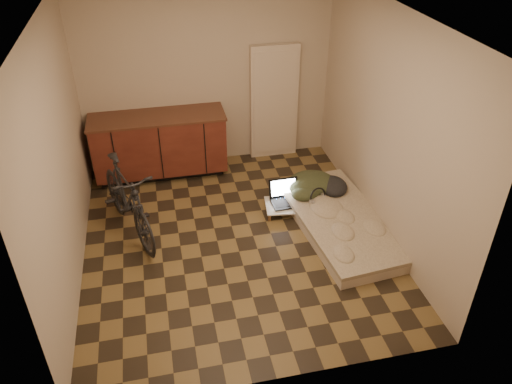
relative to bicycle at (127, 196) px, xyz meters
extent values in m
cube|color=brown|center=(1.20, -0.40, -0.52)|extent=(3.50, 4.00, 0.00)
cube|color=silver|center=(1.20, -0.40, 2.08)|extent=(3.50, 4.00, 0.00)
cube|color=#C8B39A|center=(1.20, 1.60, 0.78)|extent=(3.50, 0.00, 2.60)
cube|color=#C8B39A|center=(1.20, -2.40, 0.78)|extent=(3.50, 0.00, 2.60)
cube|color=#C8B39A|center=(-0.55, -0.40, 0.78)|extent=(0.00, 4.00, 2.60)
cube|color=#C8B39A|center=(2.95, -0.40, 0.78)|extent=(0.00, 4.00, 2.60)
cube|color=black|center=(0.45, 1.34, -0.47)|extent=(1.70, 0.48, 0.10)
cube|color=#511E16|center=(0.45, 1.30, -0.03)|extent=(1.80, 0.60, 0.78)
cube|color=#542E1F|center=(0.45, 1.30, 0.37)|extent=(1.84, 0.62, 0.03)
cube|color=beige|center=(2.15, 1.54, 0.33)|extent=(0.70, 0.10, 1.70)
imported|color=black|center=(0.00, 0.00, 0.00)|extent=(0.99, 1.68, 1.04)
cube|color=beige|center=(2.50, -0.45, -0.46)|extent=(1.14, 2.09, 0.13)
cube|color=beige|center=(2.50, -0.45, -0.37)|extent=(1.16, 2.11, 0.05)
cube|color=brown|center=(1.69, -0.13, -0.48)|extent=(0.04, 0.04, 0.09)
cube|color=brown|center=(1.73, 0.22, -0.48)|extent=(0.04, 0.04, 0.09)
cube|color=brown|center=(2.27, -0.21, -0.48)|extent=(0.04, 0.04, 0.09)
cube|color=brown|center=(2.31, 0.15, -0.48)|extent=(0.04, 0.04, 0.09)
cube|color=white|center=(2.00, 0.01, -0.42)|extent=(0.70, 0.50, 0.02)
cube|color=black|center=(1.95, 0.03, -0.40)|extent=(0.39, 0.29, 0.02)
cube|color=black|center=(1.95, 0.20, -0.27)|extent=(0.39, 0.09, 0.25)
cube|color=white|center=(1.95, 0.20, -0.27)|extent=(0.33, 0.07, 0.20)
ellipsoid|color=white|center=(2.19, -0.01, -0.40)|extent=(0.09, 0.11, 0.03)
camera|label=1|loc=(0.44, -5.03, 3.22)|focal=35.00mm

